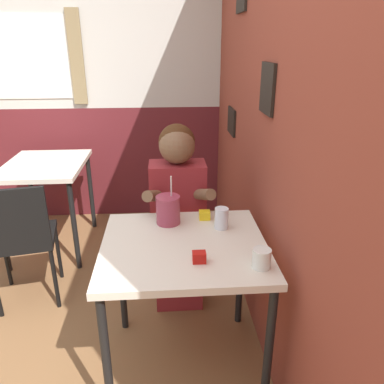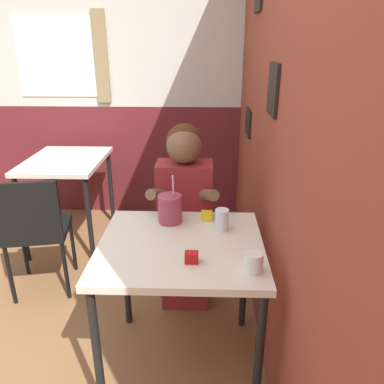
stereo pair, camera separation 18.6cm
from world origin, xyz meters
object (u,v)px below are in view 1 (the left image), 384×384
at_px(main_table, 184,259).
at_px(background_table, 46,174).
at_px(chair_near_window, 20,235).
at_px(cocktail_pitcher, 168,210).
at_px(person_seated, 178,215).

height_order(main_table, background_table, same).
bearing_deg(background_table, chair_near_window, -87.45).
height_order(main_table, chair_near_window, chair_near_window).
bearing_deg(cocktail_pitcher, background_table, 130.53).
relative_size(background_table, cocktail_pitcher, 2.94).
xyz_separation_m(background_table, person_seated, (1.05, -0.85, -0.01)).
distance_m(main_table, background_table, 1.75).
xyz_separation_m(main_table, chair_near_window, (-1.03, 0.62, -0.16)).
bearing_deg(background_table, main_table, -52.65).
bearing_deg(cocktail_pitcher, chair_near_window, 157.82).
relative_size(person_seated, cocktail_pitcher, 4.54).
bearing_deg(cocktail_pitcher, person_seated, 78.46).
bearing_deg(cocktail_pitcher, main_table, -72.91).
height_order(main_table, cocktail_pitcher, cocktail_pitcher).
xyz_separation_m(background_table, cocktail_pitcher, (0.99, -1.16, 0.17)).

